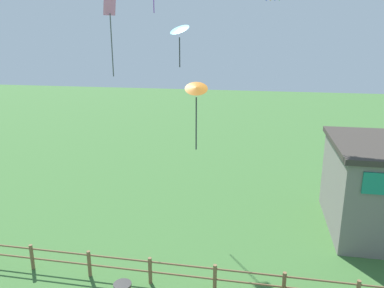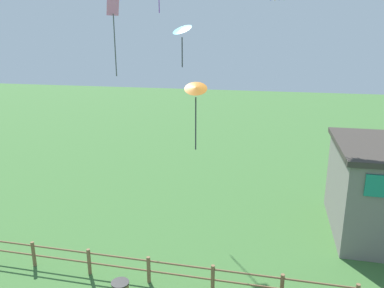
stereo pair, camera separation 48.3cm
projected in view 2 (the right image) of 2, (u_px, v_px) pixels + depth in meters
The scene contains 4 objects.
wooden_fence at pixel (180, 272), 13.68m from camera, with size 21.96×0.14×1.06m.
kite_cyan_delta at pixel (182, 30), 16.28m from camera, with size 1.17×1.14×1.88m.
kite_orange_delta at pixel (196, 92), 13.33m from camera, with size 0.93×0.88×2.51m.
kite_pink_diamond at pixel (114, 23), 16.35m from camera, with size 0.50×0.54×3.38m.
Camera 2 is at (3.01, -5.92, 8.86)m, focal length 35.00 mm.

